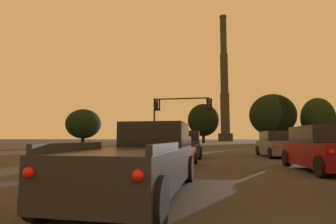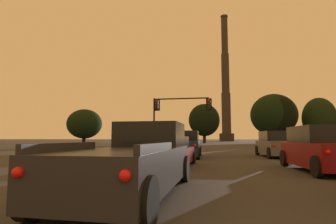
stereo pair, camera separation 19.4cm
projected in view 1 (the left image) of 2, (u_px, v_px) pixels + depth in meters
suv_right_lane_second at (323, 149)px, 10.83m from camera, size 2.25×4.96×1.86m
suv_left_lane_front at (187, 145)px, 18.65m from camera, size 2.24×4.96×1.86m
pickup_truck_left_lane_third at (143, 160)px, 6.61m from camera, size 2.26×5.53×1.82m
suv_right_lane_front at (277, 144)px, 19.01m from camera, size 2.32×4.98×1.86m
hatchback_left_lane_second at (173, 153)px, 12.50m from camera, size 2.08×4.17×1.44m
traffic_light_overhead_left at (174, 110)px, 26.88m from camera, size 6.13×0.50×5.50m
smokestack at (225, 91)px, 114.44m from camera, size 6.30×6.30×56.11m
treeline_far_right at (83, 124)px, 76.88m from camera, size 10.30×9.27×9.87m
treeline_right_mid at (273, 115)px, 73.21m from camera, size 12.62×11.35×13.69m
treeline_left_mid at (203, 120)px, 71.47m from camera, size 8.46×7.62×10.70m
treeline_far_left at (280, 115)px, 70.74m from camera, size 7.39×6.65×12.82m
treeline_center_right at (318, 119)px, 72.60m from camera, size 8.92×8.03×12.55m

